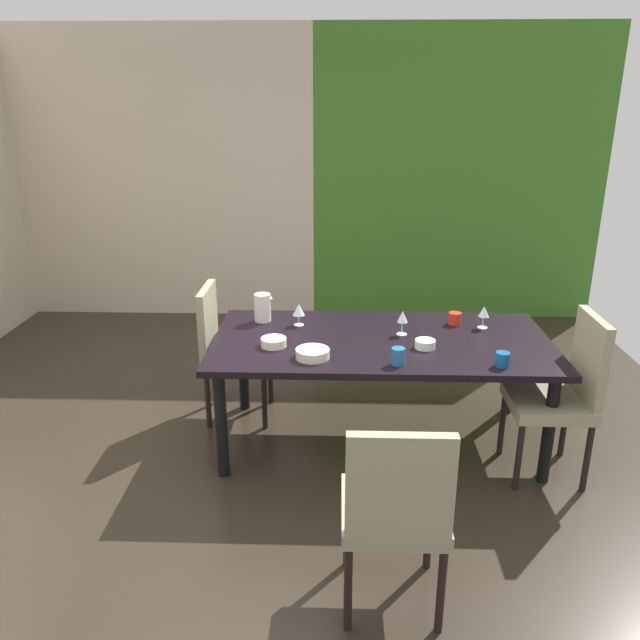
{
  "coord_description": "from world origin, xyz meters",
  "views": [
    {
      "loc": [
        0.37,
        -2.99,
        2.11
      ],
      "look_at": [
        0.25,
        0.54,
        0.85
      ],
      "focal_mm": 35.0,
      "sensor_mm": 36.0,
      "label": 1
    }
  ],
  "objects_px": {
    "dining_table": "(381,349)",
    "wine_glass_east": "(402,318)",
    "chair_left_far": "(227,345)",
    "cup_left": "(398,356)",
    "serving_bowl_center": "(425,344)",
    "wine_glass_corner": "(299,310)",
    "wine_glass_north": "(484,312)",
    "chair_right_near": "(564,389)",
    "serving_bowl_near_window": "(274,342)",
    "cup_rear": "(502,359)",
    "serving_bowl_south": "(313,353)",
    "cup_west": "(455,318)",
    "pitcher_front": "(263,307)",
    "chair_head_near": "(395,507)"
  },
  "relations": [
    {
      "from": "dining_table",
      "to": "cup_rear",
      "type": "bearing_deg",
      "value": -31.5
    },
    {
      "from": "dining_table",
      "to": "serving_bowl_center",
      "type": "xyz_separation_m",
      "value": [
        0.25,
        -0.14,
        0.09
      ]
    },
    {
      "from": "chair_left_far",
      "to": "dining_table",
      "type": "bearing_deg",
      "value": 72.31
    },
    {
      "from": "wine_glass_corner",
      "to": "serving_bowl_south",
      "type": "relative_size",
      "value": 0.74
    },
    {
      "from": "wine_glass_north",
      "to": "serving_bowl_near_window",
      "type": "bearing_deg",
      "value": -164.71
    },
    {
      "from": "dining_table",
      "to": "cup_west",
      "type": "distance_m",
      "value": 0.58
    },
    {
      "from": "serving_bowl_center",
      "to": "pitcher_front",
      "type": "height_order",
      "value": "pitcher_front"
    },
    {
      "from": "serving_bowl_near_window",
      "to": "cup_rear",
      "type": "relative_size",
      "value": 1.9
    },
    {
      "from": "wine_glass_north",
      "to": "wine_glass_corner",
      "type": "bearing_deg",
      "value": 179.48
    },
    {
      "from": "wine_glass_north",
      "to": "serving_bowl_near_window",
      "type": "xyz_separation_m",
      "value": [
        -1.32,
        -0.36,
        -0.08
      ]
    },
    {
      "from": "serving_bowl_south",
      "to": "cup_west",
      "type": "height_order",
      "value": "cup_west"
    },
    {
      "from": "chair_head_near",
      "to": "serving_bowl_near_window",
      "type": "distance_m",
      "value": 1.45
    },
    {
      "from": "wine_glass_east",
      "to": "cup_west",
      "type": "distance_m",
      "value": 0.42
    },
    {
      "from": "wine_glass_north",
      "to": "cup_rear",
      "type": "xyz_separation_m",
      "value": [
        -0.02,
        -0.61,
        -0.07
      ]
    },
    {
      "from": "cup_left",
      "to": "serving_bowl_center",
      "type": "bearing_deg",
      "value": 53.85
    },
    {
      "from": "chair_right_near",
      "to": "chair_head_near",
      "type": "bearing_deg",
      "value": 136.51
    },
    {
      "from": "dining_table",
      "to": "wine_glass_east",
      "type": "xyz_separation_m",
      "value": [
        0.13,
        0.08,
        0.18
      ]
    },
    {
      "from": "serving_bowl_south",
      "to": "serving_bowl_near_window",
      "type": "bearing_deg",
      "value": 144.59
    },
    {
      "from": "pitcher_front",
      "to": "chair_right_near",
      "type": "bearing_deg",
      "value": -19.38
    },
    {
      "from": "wine_glass_north",
      "to": "cup_west",
      "type": "relative_size",
      "value": 1.77
    },
    {
      "from": "serving_bowl_center",
      "to": "pitcher_front",
      "type": "distance_m",
      "value": 1.11
    },
    {
      "from": "cup_rear",
      "to": "cup_left",
      "type": "distance_m",
      "value": 0.57
    },
    {
      "from": "chair_left_far",
      "to": "cup_rear",
      "type": "height_order",
      "value": "chair_left_far"
    },
    {
      "from": "wine_glass_corner",
      "to": "cup_west",
      "type": "distance_m",
      "value": 1.02
    },
    {
      "from": "wine_glass_north",
      "to": "pitcher_front",
      "type": "xyz_separation_m",
      "value": [
        -1.43,
        0.09,
        -0.01
      ]
    },
    {
      "from": "serving_bowl_south",
      "to": "dining_table",
      "type": "bearing_deg",
      "value": 37.26
    },
    {
      "from": "chair_right_near",
      "to": "wine_glass_corner",
      "type": "relative_size",
      "value": 6.77
    },
    {
      "from": "wine_glass_north",
      "to": "serving_bowl_south",
      "type": "xyz_separation_m",
      "value": [
        -1.08,
        -0.53,
        -0.08
      ]
    },
    {
      "from": "chair_head_near",
      "to": "cup_rear",
      "type": "relative_size",
      "value": 11.62
    },
    {
      "from": "wine_glass_corner",
      "to": "serving_bowl_near_window",
      "type": "relative_size",
      "value": 0.95
    },
    {
      "from": "cup_left",
      "to": "wine_glass_corner",
      "type": "bearing_deg",
      "value": 133.83
    },
    {
      "from": "wine_glass_corner",
      "to": "serving_bowl_center",
      "type": "distance_m",
      "value": 0.86
    },
    {
      "from": "cup_rear",
      "to": "chair_head_near",
      "type": "bearing_deg",
      "value": -122.57
    },
    {
      "from": "cup_west",
      "to": "pitcher_front",
      "type": "height_order",
      "value": "pitcher_front"
    },
    {
      "from": "chair_left_far",
      "to": "serving_bowl_center",
      "type": "xyz_separation_m",
      "value": [
        1.27,
        -0.47,
        0.21
      ]
    },
    {
      "from": "chair_right_near",
      "to": "wine_glass_east",
      "type": "height_order",
      "value": "chair_right_near"
    },
    {
      "from": "wine_glass_corner",
      "to": "cup_west",
      "type": "relative_size",
      "value": 1.76
    },
    {
      "from": "cup_west",
      "to": "cup_left",
      "type": "distance_m",
      "value": 0.8
    },
    {
      "from": "chair_left_far",
      "to": "wine_glass_corner",
      "type": "bearing_deg",
      "value": 78.89
    },
    {
      "from": "wine_glass_north",
      "to": "chair_right_near",
      "type": "bearing_deg",
      "value": -56.26
    },
    {
      "from": "wine_glass_north",
      "to": "serving_bowl_south",
      "type": "distance_m",
      "value": 1.2
    },
    {
      "from": "serving_bowl_south",
      "to": "cup_rear",
      "type": "bearing_deg",
      "value": -4.36
    },
    {
      "from": "chair_head_near",
      "to": "cup_left",
      "type": "distance_m",
      "value": 1.07
    },
    {
      "from": "dining_table",
      "to": "wine_glass_north",
      "type": "relative_size",
      "value": 14.18
    },
    {
      "from": "wine_glass_east",
      "to": "cup_west",
      "type": "relative_size",
      "value": 1.88
    },
    {
      "from": "chair_left_far",
      "to": "cup_left",
      "type": "relative_size",
      "value": 9.59
    },
    {
      "from": "dining_table",
      "to": "cup_left",
      "type": "bearing_deg",
      "value": -80.17
    },
    {
      "from": "serving_bowl_near_window",
      "to": "cup_rear",
      "type": "bearing_deg",
      "value": -10.99
    },
    {
      "from": "chair_right_near",
      "to": "wine_glass_corner",
      "type": "distance_m",
      "value": 1.67
    },
    {
      "from": "serving_bowl_near_window",
      "to": "cup_rear",
      "type": "height_order",
      "value": "cup_rear"
    }
  ]
}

